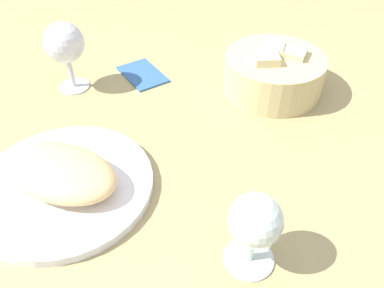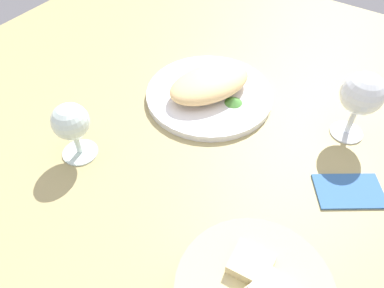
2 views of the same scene
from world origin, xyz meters
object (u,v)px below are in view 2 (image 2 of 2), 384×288
at_px(plate, 209,95).
at_px(wine_glass_near, 71,124).
at_px(wine_glass_far, 362,96).
at_px(folded_napkin, 349,190).

xyz_separation_m(plate, wine_glass_near, (0.26, -0.11, 0.07)).
distance_m(wine_glass_near, wine_glass_far, 0.50).
xyz_separation_m(wine_glass_near, wine_glass_far, (-0.32, 0.38, 0.02)).
relative_size(wine_glass_near, wine_glass_far, 0.82).
xyz_separation_m(plate, wine_glass_far, (-0.06, 0.27, 0.08)).
height_order(wine_glass_near, folded_napkin, wine_glass_near).
distance_m(wine_glass_far, folded_napkin, 0.17).
relative_size(wine_glass_far, folded_napkin, 1.23).
distance_m(plate, folded_napkin, 0.33).
xyz_separation_m(plate, folded_napkin, (0.07, 0.32, -0.00)).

